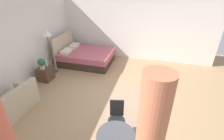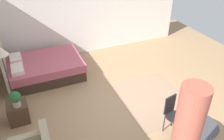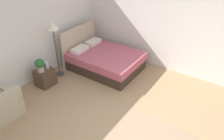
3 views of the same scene
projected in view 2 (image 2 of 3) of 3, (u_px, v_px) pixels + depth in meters
The scene contains 10 objects.
ground_plane at pixel (131, 99), 6.18m from camera, with size 9.37×9.68×0.02m, color #9E7A56.
wall_right at pixel (90, 13), 7.93m from camera, with size 0.12×6.68×2.78m, color silver.
area_rug at pixel (153, 98), 6.20m from camera, with size 2.09×1.67×0.01m, color #93755B.
bed at pixel (43, 68), 6.94m from camera, with size 1.61×2.18×1.21m.
nightstand at pixel (18, 112), 5.38m from camera, with size 0.48×0.45×0.50m.
potted_plant at pixel (15, 98), 5.06m from camera, with size 0.25×0.25×0.39m.
vase at pixel (16, 97), 5.30m from camera, with size 0.09×0.09×0.19m.
floor_lamp at pixel (2, 57), 5.20m from camera, with size 0.33×0.33×1.68m.
balcony_table at pixel (197, 132), 4.53m from camera, with size 0.73×0.73×0.69m.
cafe_chair_near_window at pixel (172, 111), 4.94m from camera, with size 0.46×0.46×0.91m.
Camera 2 is at (-4.26, 2.35, 3.92)m, focal length 37.03 mm.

